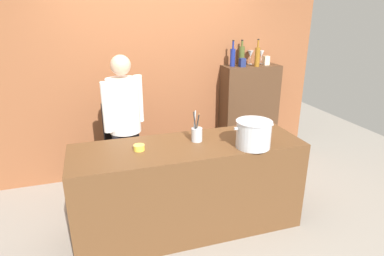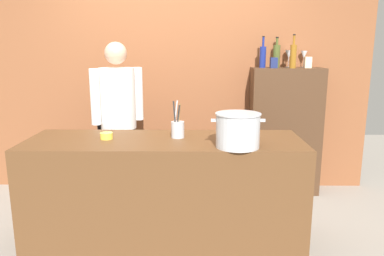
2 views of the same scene
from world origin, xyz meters
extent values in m
plane|color=gray|center=(0.00, 0.00, 0.00)|extent=(8.00, 8.00, 0.00)
cube|color=brown|center=(0.00, 1.40, 1.50)|extent=(4.40, 0.10, 3.00)
cube|color=brown|center=(0.00, 0.00, 0.45)|extent=(2.17, 0.70, 0.90)
cube|color=#472D1C|center=(1.23, 1.19, 0.70)|extent=(0.76, 0.32, 1.40)
cylinder|color=black|center=(-0.42, 0.76, 0.42)|extent=(0.14, 0.14, 0.84)
cylinder|color=black|center=(-0.59, 0.65, 0.42)|extent=(0.14, 0.14, 0.84)
cylinder|color=white|center=(-0.50, 0.70, 1.13)|extent=(0.34, 0.34, 0.58)
cube|color=black|center=(-0.61, 0.85, 0.89)|extent=(0.26, 0.19, 0.52)
cylinder|color=white|center=(-0.32, 0.83, 1.16)|extent=(0.09, 0.09, 0.52)
cylinder|color=white|center=(-0.68, 0.58, 1.16)|extent=(0.09, 0.09, 0.52)
sphere|color=tan|center=(-0.50, 0.70, 1.55)|extent=(0.21, 0.21, 0.21)
cylinder|color=#B7BABF|center=(0.55, -0.22, 1.02)|extent=(0.32, 0.32, 0.24)
cylinder|color=#B7BABF|center=(0.55, -0.22, 1.14)|extent=(0.33, 0.33, 0.01)
cube|color=#B7BABF|center=(0.37, -0.22, 1.10)|extent=(0.04, 0.02, 0.02)
cube|color=#B7BABF|center=(0.73, -0.22, 1.10)|extent=(0.04, 0.02, 0.02)
cylinder|color=#B7BABF|center=(0.10, 0.06, 0.97)|extent=(0.10, 0.10, 0.13)
cylinder|color=olive|center=(0.11, 0.07, 1.05)|extent=(0.04, 0.04, 0.25)
cylinder|color=#262626|center=(0.08, 0.05, 1.06)|extent=(0.03, 0.04, 0.28)
cylinder|color=#B7BABF|center=(0.08, 0.08, 1.06)|extent=(0.04, 0.05, 0.28)
cylinder|color=#262626|center=(0.10, 0.06, 1.04)|extent=(0.04, 0.04, 0.25)
cylinder|color=yellow|center=(-0.46, 0.01, 0.93)|extent=(0.10, 0.10, 0.05)
cylinder|color=navy|center=(0.96, 1.20, 1.51)|extent=(0.07, 0.07, 0.22)
cylinder|color=navy|center=(0.96, 1.20, 1.67)|extent=(0.02, 0.02, 0.10)
cylinder|color=black|center=(0.96, 1.20, 1.72)|extent=(0.03, 0.03, 0.01)
cylinder|color=#475123|center=(1.12, 1.27, 1.52)|extent=(0.08, 0.08, 0.24)
cylinder|color=#475123|center=(1.12, 1.27, 1.67)|extent=(0.03, 0.03, 0.07)
cylinder|color=black|center=(1.12, 1.27, 1.71)|extent=(0.03, 0.03, 0.01)
cylinder|color=#8C5919|center=(1.26, 1.09, 1.52)|extent=(0.06, 0.06, 0.24)
cylinder|color=#8C5919|center=(1.26, 1.09, 1.68)|extent=(0.02, 0.02, 0.09)
cylinder|color=black|center=(1.26, 1.09, 1.73)|extent=(0.03, 0.03, 0.01)
cylinder|color=silver|center=(1.42, 1.29, 1.40)|extent=(0.06, 0.06, 0.01)
cylinder|color=silver|center=(1.42, 1.29, 1.44)|extent=(0.01, 0.01, 0.08)
cone|color=silver|center=(1.42, 1.29, 1.53)|extent=(0.07, 0.07, 0.10)
cylinder|color=silver|center=(1.26, 1.29, 1.40)|extent=(0.06, 0.06, 0.01)
cylinder|color=silver|center=(1.26, 1.29, 1.45)|extent=(0.01, 0.01, 0.09)
cone|color=silver|center=(1.26, 1.29, 1.54)|extent=(0.08, 0.08, 0.09)
cube|color=beige|center=(1.43, 1.17, 1.45)|extent=(0.07, 0.07, 0.12)
cube|color=navy|center=(1.06, 1.12, 1.45)|extent=(0.07, 0.07, 0.11)
camera|label=1|loc=(-0.80, -2.65, 2.07)|focal=30.20mm
camera|label=2|loc=(0.24, -2.82, 1.60)|focal=34.62mm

